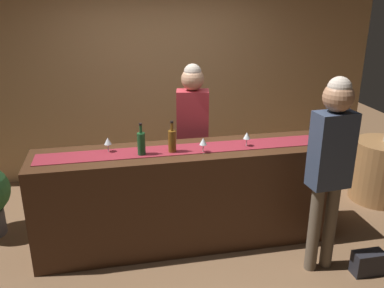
{
  "coord_description": "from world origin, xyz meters",
  "views": [
    {
      "loc": [
        -0.69,
        -3.59,
        2.41
      ],
      "look_at": [
        0.05,
        0.0,
        1.06
      ],
      "focal_mm": 38.68,
      "sensor_mm": 36.0,
      "label": 1
    }
  ],
  "objects_px": {
    "wine_glass_far_end": "(247,136)",
    "handbag": "(368,263)",
    "wine_bottle_green": "(141,143)",
    "bartender": "(193,124)",
    "wine_glass_near_customer": "(203,142)",
    "round_side_table": "(381,171)",
    "wine_bottle_amber": "(172,141)",
    "wine_glass_mid_counter": "(108,141)",
    "customer_sipping": "(331,155)"
  },
  "relations": [
    {
      "from": "wine_glass_mid_counter",
      "to": "bartender",
      "type": "bearing_deg",
      "value": 29.2
    },
    {
      "from": "handbag",
      "to": "wine_bottle_green",
      "type": "bearing_deg",
      "value": 157.63
    },
    {
      "from": "wine_glass_far_end",
      "to": "wine_glass_mid_counter",
      "type": "bearing_deg",
      "value": 175.1
    },
    {
      "from": "wine_glass_mid_counter",
      "to": "handbag",
      "type": "relative_size",
      "value": 0.51
    },
    {
      "from": "wine_glass_far_end",
      "to": "round_side_table",
      "type": "distance_m",
      "value": 2.1
    },
    {
      "from": "wine_bottle_amber",
      "to": "wine_glass_far_end",
      "type": "distance_m",
      "value": 0.73
    },
    {
      "from": "wine_glass_far_end",
      "to": "round_side_table",
      "type": "bearing_deg",
      "value": 14.07
    },
    {
      "from": "wine_glass_far_end",
      "to": "handbag",
      "type": "distance_m",
      "value": 1.58
    },
    {
      "from": "wine_bottle_amber",
      "to": "wine_glass_near_customer",
      "type": "xyz_separation_m",
      "value": [
        0.28,
        -0.07,
        -0.01
      ]
    },
    {
      "from": "bartender",
      "to": "round_side_table",
      "type": "distance_m",
      "value": 2.41
    },
    {
      "from": "bartender",
      "to": "wine_bottle_amber",
      "type": "bearing_deg",
      "value": 74.2
    },
    {
      "from": "wine_bottle_green",
      "to": "wine_glass_far_end",
      "type": "xyz_separation_m",
      "value": [
        1.01,
        0.02,
        -0.01
      ]
    },
    {
      "from": "wine_glass_mid_counter",
      "to": "wine_glass_far_end",
      "type": "distance_m",
      "value": 1.31
    },
    {
      "from": "wine_glass_mid_counter",
      "to": "customer_sipping",
      "type": "distance_m",
      "value": 1.98
    },
    {
      "from": "wine_glass_mid_counter",
      "to": "round_side_table",
      "type": "height_order",
      "value": "wine_glass_mid_counter"
    },
    {
      "from": "wine_bottle_green",
      "to": "wine_glass_far_end",
      "type": "relative_size",
      "value": 2.1
    },
    {
      "from": "customer_sipping",
      "to": "handbag",
      "type": "bearing_deg",
      "value": -28.96
    },
    {
      "from": "bartender",
      "to": "wine_glass_far_end",
      "type": "bearing_deg",
      "value": 134.56
    },
    {
      "from": "wine_glass_far_end",
      "to": "handbag",
      "type": "relative_size",
      "value": 0.51
    },
    {
      "from": "handbag",
      "to": "wine_glass_far_end",
      "type": "bearing_deg",
      "value": 138.51
    },
    {
      "from": "bartender",
      "to": "handbag",
      "type": "xyz_separation_m",
      "value": [
        1.32,
        -1.43,
        -0.96
      ]
    },
    {
      "from": "wine_glass_mid_counter",
      "to": "wine_glass_far_end",
      "type": "bearing_deg",
      "value": -4.9
    },
    {
      "from": "wine_glass_near_customer",
      "to": "customer_sipping",
      "type": "height_order",
      "value": "customer_sipping"
    },
    {
      "from": "wine_glass_near_customer",
      "to": "wine_glass_mid_counter",
      "type": "distance_m",
      "value": 0.88
    },
    {
      "from": "wine_glass_near_customer",
      "to": "customer_sipping",
      "type": "xyz_separation_m",
      "value": [
        0.98,
        -0.56,
        0.01
      ]
    },
    {
      "from": "wine_glass_mid_counter",
      "to": "round_side_table",
      "type": "xyz_separation_m",
      "value": [
        3.21,
        0.37,
        -0.74
      ]
    },
    {
      "from": "wine_bottle_amber",
      "to": "round_side_table",
      "type": "relative_size",
      "value": 0.41
    },
    {
      "from": "wine_bottle_green",
      "to": "wine_glass_mid_counter",
      "type": "distance_m",
      "value": 0.32
    },
    {
      "from": "wine_glass_near_customer",
      "to": "handbag",
      "type": "xyz_separation_m",
      "value": [
        1.37,
        -0.74,
        -1.0
      ]
    },
    {
      "from": "wine_bottle_green",
      "to": "bartender",
      "type": "distance_m",
      "value": 0.88
    },
    {
      "from": "wine_bottle_amber",
      "to": "bartender",
      "type": "distance_m",
      "value": 0.71
    },
    {
      "from": "wine_glass_near_customer",
      "to": "round_side_table",
      "type": "height_order",
      "value": "wine_glass_near_customer"
    },
    {
      "from": "wine_bottle_amber",
      "to": "wine_glass_far_end",
      "type": "bearing_deg",
      "value": 0.71
    },
    {
      "from": "wine_glass_far_end",
      "to": "bartender",
      "type": "height_order",
      "value": "bartender"
    },
    {
      "from": "wine_glass_mid_counter",
      "to": "wine_glass_near_customer",
      "type": "bearing_deg",
      "value": -12.38
    },
    {
      "from": "wine_bottle_amber",
      "to": "wine_glass_near_customer",
      "type": "distance_m",
      "value": 0.29
    },
    {
      "from": "bartender",
      "to": "wine_bottle_green",
      "type": "bearing_deg",
      "value": 57.8
    },
    {
      "from": "wine_bottle_amber",
      "to": "bartender",
      "type": "height_order",
      "value": "bartender"
    },
    {
      "from": "wine_glass_near_customer",
      "to": "round_side_table",
      "type": "xyz_separation_m",
      "value": [
        2.35,
        0.55,
        -0.74
      ]
    },
    {
      "from": "wine_bottle_green",
      "to": "customer_sipping",
      "type": "bearing_deg",
      "value": -21.76
    },
    {
      "from": "wine_bottle_amber",
      "to": "wine_glass_near_customer",
      "type": "relative_size",
      "value": 2.1
    },
    {
      "from": "customer_sipping",
      "to": "wine_bottle_amber",
      "type": "bearing_deg",
      "value": 149.31
    },
    {
      "from": "wine_glass_far_end",
      "to": "bartender",
      "type": "distance_m",
      "value": 0.74
    },
    {
      "from": "round_side_table",
      "to": "customer_sipping",
      "type": "bearing_deg",
      "value": -141.14
    },
    {
      "from": "wine_glass_mid_counter",
      "to": "handbag",
      "type": "bearing_deg",
      "value": -22.56
    },
    {
      "from": "bartender",
      "to": "wine_glass_mid_counter",
      "type": "bearing_deg",
      "value": 40.66
    },
    {
      "from": "bartender",
      "to": "wine_glass_near_customer",
      "type": "bearing_deg",
      "value": 97.75
    },
    {
      "from": "wine_bottle_amber",
      "to": "wine_glass_mid_counter",
      "type": "bearing_deg",
      "value": 168.23
    },
    {
      "from": "wine_bottle_amber",
      "to": "wine_glass_mid_counter",
      "type": "relative_size",
      "value": 2.1
    },
    {
      "from": "wine_bottle_green",
      "to": "bartender",
      "type": "xyz_separation_m",
      "value": [
        0.61,
        0.64,
        -0.05
      ]
    }
  ]
}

